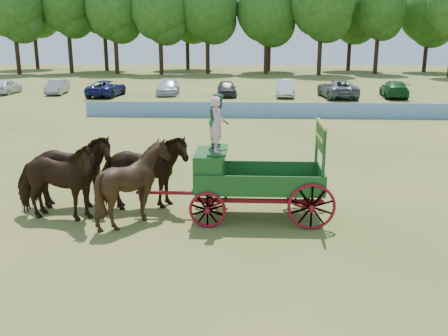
# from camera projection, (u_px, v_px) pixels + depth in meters

# --- Properties ---
(ground) EXTENTS (160.00, 160.00, 0.00)m
(ground) POSITION_uv_depth(u_px,v_px,m) (328.00, 204.00, 16.66)
(ground) COLOR olive
(ground) RESTS_ON ground
(horse_lead_left) EXTENTS (3.01, 1.64, 2.43)m
(horse_lead_left) POSITION_uv_depth(u_px,v_px,m) (55.00, 182.00, 14.92)
(horse_lead_left) COLOR black
(horse_lead_left) RESTS_ON ground
(horse_lead_right) EXTENTS (3.05, 1.77, 2.43)m
(horse_lead_right) POSITION_uv_depth(u_px,v_px,m) (68.00, 172.00, 15.99)
(horse_lead_right) COLOR black
(horse_lead_right) RESTS_ON ground
(horse_wheel_left) EXTENTS (2.49, 2.29, 2.43)m
(horse_wheel_left) POSITION_uv_depth(u_px,v_px,m) (135.00, 183.00, 14.81)
(horse_wheel_left) COLOR black
(horse_wheel_left) RESTS_ON ground
(horse_wheel_right) EXTENTS (3.10, 1.92, 2.43)m
(horse_wheel_right) POSITION_uv_depth(u_px,v_px,m) (142.00, 173.00, 15.87)
(horse_wheel_right) COLOR black
(horse_wheel_right) RESTS_ON ground
(farm_dray) EXTENTS (6.00, 2.00, 3.78)m
(farm_dray) POSITION_uv_depth(u_px,v_px,m) (234.00, 164.00, 15.10)
(farm_dray) COLOR maroon
(farm_dray) RESTS_ON ground
(sponsor_banner) EXTENTS (26.00, 0.08, 1.05)m
(sponsor_banner) POSITION_uv_depth(u_px,v_px,m) (274.00, 110.00, 33.94)
(sponsor_banner) COLOR #2063B2
(sponsor_banner) RESTS_ON ground
(parked_cars) EXTENTS (38.57, 7.02, 1.63)m
(parked_cars) POSITION_uv_depth(u_px,v_px,m) (221.00, 88.00, 45.85)
(parked_cars) COLOR silver
(parked_cars) RESTS_ON ground
(treeline) EXTENTS (91.18, 22.17, 15.10)m
(treeline) POSITION_uv_depth(u_px,v_px,m) (237.00, 7.00, 72.36)
(treeline) COLOR #382314
(treeline) RESTS_ON ground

